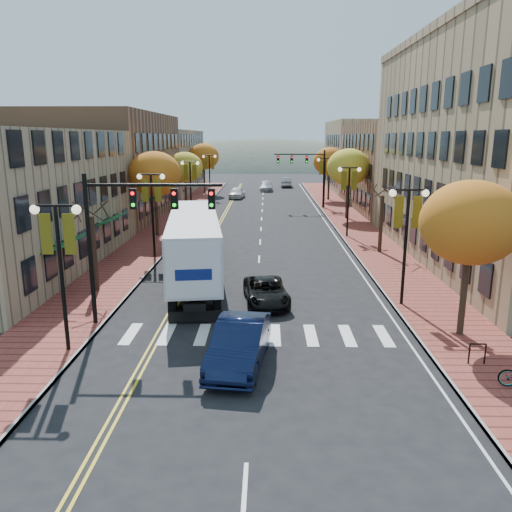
{
  "coord_description": "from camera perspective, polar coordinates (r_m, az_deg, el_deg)",
  "views": [
    {
      "loc": [
        0.5,
        -18.62,
        8.54
      ],
      "look_at": [
        -0.05,
        7.82,
        2.2
      ],
      "focal_mm": 35.0,
      "sensor_mm": 36.0,
      "label": 1
    }
  ],
  "objects": [
    {
      "name": "tree_left_c",
      "position": [
        59.48,
        -8.12,
        9.99
      ],
      "size": [
        4.16,
        4.16,
        6.69
      ],
      "color": "#382619",
      "rests_on": "sidewalk_left"
    },
    {
      "name": "semi_truck",
      "position": [
        30.55,
        -7.09,
        1.83
      ],
      "size": [
        4.91,
        16.8,
        4.15
      ],
      "rotation": [
        0.0,
        0.0,
        0.14
      ],
      "color": "black",
      "rests_on": "ground"
    },
    {
      "name": "sidewalk_left",
      "position": [
        52.68,
        -9.24,
        4.06
      ],
      "size": [
        4.0,
        85.0,
        0.15
      ],
      "primitive_type": "cube",
      "color": "brown",
      "rests_on": "ground"
    },
    {
      "name": "building_left_far",
      "position": [
        81.61,
        -11.38,
        10.56
      ],
      "size": [
        12.0,
        26.0,
        9.5
      ],
      "primitive_type": "cube",
      "color": "#9E8966",
      "rests_on": "ground"
    },
    {
      "name": "ground",
      "position": [
        20.49,
        -0.33,
        -11.15
      ],
      "size": [
        200.0,
        200.0,
        0.0
      ],
      "primitive_type": "plane",
      "color": "black",
      "rests_on": "ground"
    },
    {
      "name": "lamp_left_d",
      "position": [
        71.19,
        -5.34,
        10.01
      ],
      "size": [
        1.96,
        0.36,
        6.05
      ],
      "color": "black",
      "rests_on": "ground"
    },
    {
      "name": "lamp_left_c",
      "position": [
        53.39,
        -7.52,
        8.81
      ],
      "size": [
        1.96,
        0.36,
        6.05
      ],
      "color": "black",
      "rests_on": "ground"
    },
    {
      "name": "car_far_silver",
      "position": [
        81.21,
        1.2,
        7.95
      ],
      "size": [
        2.05,
        4.95,
        1.43
      ],
      "primitive_type": "imported",
      "rotation": [
        0.0,
        0.0,
        -0.01
      ],
      "color": "#A1A1A9",
      "rests_on": "ground"
    },
    {
      "name": "building_right_mid",
      "position": [
        63.33,
        17.97,
        9.64
      ],
      "size": [
        15.0,
        24.0,
        10.0
      ],
      "primitive_type": "cube",
      "color": "brown",
      "rests_on": "ground"
    },
    {
      "name": "sidewalk_right",
      "position": [
        52.5,
        10.52,
        3.98
      ],
      "size": [
        4.0,
        85.0,
        0.15
      ],
      "primitive_type": "cube",
      "color": "brown",
      "rests_on": "ground"
    },
    {
      "name": "lamp_right_a",
      "position": [
        25.94,
        16.86,
        3.48
      ],
      "size": [
        1.96,
        0.36,
        6.05
      ],
      "color": "black",
      "rests_on": "ground"
    },
    {
      "name": "lamp_right_b",
      "position": [
        43.39,
        10.57,
        7.64
      ],
      "size": [
        1.96,
        0.36,
        6.05
      ],
      "color": "black",
      "rests_on": "ground"
    },
    {
      "name": "building_right_far",
      "position": [
        84.61,
        13.74,
        11.05
      ],
      "size": [
        15.0,
        20.0,
        11.0
      ],
      "primitive_type": "cube",
      "color": "#9E8966",
      "rests_on": "ground"
    },
    {
      "name": "lamp_left_a",
      "position": [
        20.7,
        -21.58,
        0.69
      ],
      "size": [
        1.96,
        0.36,
        6.05
      ],
      "color": "black",
      "rests_on": "ground"
    },
    {
      "name": "traffic_mast_near",
      "position": [
        22.72,
        -14.12,
        3.91
      ],
      "size": [
        6.1,
        0.35,
        7.0
      ],
      "color": "black",
      "rests_on": "ground"
    },
    {
      "name": "navy_sedan",
      "position": [
        19.32,
        -1.91,
        -9.94
      ],
      "size": [
        2.46,
        5.43,
        1.73
      ],
      "primitive_type": "imported",
      "rotation": [
        0.0,
        0.0,
        -0.12
      ],
      "color": "black",
      "rests_on": "ground"
    },
    {
      "name": "car_far_oncoming",
      "position": [
        88.02,
        3.46,
        8.43
      ],
      "size": [
        1.87,
        5.06,
        1.65
      ],
      "primitive_type": "imported",
      "rotation": [
        0.0,
        0.0,
        3.12
      ],
      "color": "#A7A7AF",
      "rests_on": "ground"
    },
    {
      "name": "tree_right_b",
      "position": [
        38.11,
        14.09,
        3.58
      ],
      "size": [
        0.28,
        0.28,
        4.2
      ],
      "color": "#382619",
      "rests_on": "sidewalk_right"
    },
    {
      "name": "traffic_mast_far",
      "position": [
        60.92,
        5.97,
        10.01
      ],
      "size": [
        6.1,
        0.34,
        7.0
      ],
      "color": "black",
      "rests_on": "ground"
    },
    {
      "name": "lamp_left_b",
      "position": [
        35.78,
        -11.81,
        6.38
      ],
      "size": [
        1.96,
        0.36,
        6.05
      ],
      "color": "black",
      "rests_on": "ground"
    },
    {
      "name": "tree_right_c",
      "position": [
        53.39,
        10.51,
        9.94
      ],
      "size": [
        4.48,
        4.48,
        7.21
      ],
      "color": "#382619",
      "rests_on": "sidewalk_right"
    },
    {
      "name": "black_suv",
      "position": [
        26.16,
        1.16,
        -4.08
      ],
      "size": [
        2.67,
        4.87,
        1.29
      ],
      "primitive_type": "imported",
      "rotation": [
        0.0,
        0.0,
        0.11
      ],
      "color": "black",
      "rests_on": "ground"
    },
    {
      "name": "tree_right_d",
      "position": [
        69.22,
        8.39,
        10.65
      ],
      "size": [
        4.35,
        4.35,
        7.0
      ],
      "color": "#382619",
      "rests_on": "sidewalk_right"
    },
    {
      "name": "car_far_white",
      "position": [
        71.38,
        -2.19,
        7.24
      ],
      "size": [
        2.36,
        4.82,
        1.58
      ],
      "primitive_type": "imported",
      "rotation": [
        0.0,
        0.0,
        -0.11
      ],
      "color": "silver",
      "rests_on": "ground"
    },
    {
      "name": "tree_right_a",
      "position": [
        22.57,
        23.34,
        3.49
      ],
      "size": [
        4.16,
        4.16,
        6.69
      ],
      "color": "#382619",
      "rests_on": "sidewalk_right"
    },
    {
      "name": "tree_left_a",
      "position": [
        28.95,
        -18.0,
        0.27
      ],
      "size": [
        0.28,
        0.28,
        4.2
      ],
      "color": "#382619",
      "rests_on": "sidewalk_left"
    },
    {
      "name": "tree_left_b",
      "position": [
        43.77,
        -11.49,
        9.16
      ],
      "size": [
        4.48,
        4.48,
        7.21
      ],
      "color": "#382619",
      "rests_on": "sidewalk_left"
    },
    {
      "name": "tree_left_d",
      "position": [
        77.26,
        -5.98,
        11.23
      ],
      "size": [
        4.61,
        4.61,
        7.42
      ],
      "color": "#382619",
      "rests_on": "sidewalk_left"
    },
    {
      "name": "building_left_mid",
      "position": [
        57.43,
        -16.8,
        9.89
      ],
      "size": [
        12.0,
        24.0,
        11.0
      ],
      "primitive_type": "cube",
      "color": "brown",
      "rests_on": "ground"
    },
    {
      "name": "lamp_right_c",
      "position": [
        61.17,
        7.87,
        9.38
      ],
      "size": [
        1.96,
        0.36,
        6.05
      ],
      "color": "black",
      "rests_on": "ground"
    }
  ]
}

